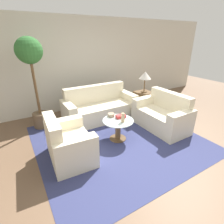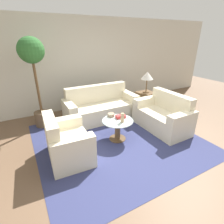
{
  "view_description": "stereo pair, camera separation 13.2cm",
  "coord_description": "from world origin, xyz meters",
  "px_view_note": "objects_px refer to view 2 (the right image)",
  "views": [
    {
      "loc": [
        -1.88,
        -1.96,
        2.08
      ],
      "look_at": [
        -0.09,
        1.05,
        0.55
      ],
      "focal_mm": 28.0,
      "sensor_mm": 36.0,
      "label": 1
    },
    {
      "loc": [
        -1.77,
        -2.02,
        2.08
      ],
      "look_at": [
        -0.09,
        1.05,
        0.55
      ],
      "focal_mm": 28.0,
      "sensor_mm": 36.0,
      "label": 2
    }
  ],
  "objects_px": {
    "potted_plant": "(34,68)",
    "bowl": "(111,115)",
    "armchair": "(66,144)",
    "vase": "(122,118)",
    "loveseat": "(163,117)",
    "book_stack": "(121,116)",
    "table_lamp": "(147,76)",
    "sofa_main": "(100,108)",
    "coffee_table": "(118,127)"
  },
  "relations": [
    {
      "from": "armchair",
      "to": "bowl",
      "type": "relative_size",
      "value": 6.78
    },
    {
      "from": "loveseat",
      "to": "bowl",
      "type": "height_order",
      "value": "loveseat"
    },
    {
      "from": "sofa_main",
      "to": "book_stack",
      "type": "distance_m",
      "value": 1.1
    },
    {
      "from": "sofa_main",
      "to": "book_stack",
      "type": "relative_size",
      "value": 8.68
    },
    {
      "from": "loveseat",
      "to": "bowl",
      "type": "distance_m",
      "value": 1.32
    },
    {
      "from": "sofa_main",
      "to": "loveseat",
      "type": "xyz_separation_m",
      "value": [
        1.1,
        -1.23,
        0.0
      ]
    },
    {
      "from": "potted_plant",
      "to": "book_stack",
      "type": "bearing_deg",
      "value": -44.19
    },
    {
      "from": "loveseat",
      "to": "potted_plant",
      "type": "xyz_separation_m",
      "value": [
        -2.54,
        1.54,
        1.14
      ]
    },
    {
      "from": "loveseat",
      "to": "table_lamp",
      "type": "height_order",
      "value": "table_lamp"
    },
    {
      "from": "potted_plant",
      "to": "book_stack",
      "type": "xyz_separation_m",
      "value": [
        1.43,
        -1.39,
        -0.94
      ]
    },
    {
      "from": "coffee_table",
      "to": "bowl",
      "type": "xyz_separation_m",
      "value": [
        -0.03,
        0.24,
        0.2
      ]
    },
    {
      "from": "loveseat",
      "to": "sofa_main",
      "type": "bearing_deg",
      "value": -139.01
    },
    {
      "from": "sofa_main",
      "to": "armchair",
      "type": "relative_size",
      "value": 1.85
    },
    {
      "from": "table_lamp",
      "to": "vase",
      "type": "bearing_deg",
      "value": -143.44
    },
    {
      "from": "bowl",
      "to": "book_stack",
      "type": "bearing_deg",
      "value": -48.33
    },
    {
      "from": "loveseat",
      "to": "book_stack",
      "type": "distance_m",
      "value": 1.15
    },
    {
      "from": "loveseat",
      "to": "vase",
      "type": "distance_m",
      "value": 1.22
    },
    {
      "from": "table_lamp",
      "to": "vase",
      "type": "height_order",
      "value": "table_lamp"
    },
    {
      "from": "loveseat",
      "to": "vase",
      "type": "xyz_separation_m",
      "value": [
        -1.19,
        -0.04,
        0.26
      ]
    },
    {
      "from": "potted_plant",
      "to": "book_stack",
      "type": "distance_m",
      "value": 2.2
    },
    {
      "from": "sofa_main",
      "to": "book_stack",
      "type": "xyz_separation_m",
      "value": [
        -0.02,
        -1.08,
        0.2
      ]
    },
    {
      "from": "coffee_table",
      "to": "book_stack",
      "type": "relative_size",
      "value": 2.97
    },
    {
      "from": "coffee_table",
      "to": "bowl",
      "type": "bearing_deg",
      "value": 97.53
    },
    {
      "from": "book_stack",
      "to": "loveseat",
      "type": "bearing_deg",
      "value": 2.1
    },
    {
      "from": "armchair",
      "to": "vase",
      "type": "bearing_deg",
      "value": -87.44
    },
    {
      "from": "potted_plant",
      "to": "bowl",
      "type": "distance_m",
      "value": 2.01
    },
    {
      "from": "table_lamp",
      "to": "bowl",
      "type": "bearing_deg",
      "value": -154.41
    },
    {
      "from": "vase",
      "to": "book_stack",
      "type": "bearing_deg",
      "value": 69.05
    },
    {
      "from": "vase",
      "to": "loveseat",
      "type": "bearing_deg",
      "value": 1.83
    },
    {
      "from": "potted_plant",
      "to": "vase",
      "type": "height_order",
      "value": "potted_plant"
    },
    {
      "from": "coffee_table",
      "to": "vase",
      "type": "height_order",
      "value": "vase"
    },
    {
      "from": "sofa_main",
      "to": "armchair",
      "type": "bearing_deg",
      "value": -135.54
    },
    {
      "from": "loveseat",
      "to": "book_stack",
      "type": "xyz_separation_m",
      "value": [
        -1.12,
        0.15,
        0.2
      ]
    },
    {
      "from": "sofa_main",
      "to": "book_stack",
      "type": "bearing_deg",
      "value": -91.09
    },
    {
      "from": "coffee_table",
      "to": "book_stack",
      "type": "bearing_deg",
      "value": 32.36
    },
    {
      "from": "table_lamp",
      "to": "book_stack",
      "type": "height_order",
      "value": "table_lamp"
    },
    {
      "from": "armchair",
      "to": "book_stack",
      "type": "height_order",
      "value": "armchair"
    },
    {
      "from": "table_lamp",
      "to": "potted_plant",
      "type": "relative_size",
      "value": 0.28
    },
    {
      "from": "table_lamp",
      "to": "book_stack",
      "type": "distance_m",
      "value": 1.76
    },
    {
      "from": "armchair",
      "to": "coffee_table",
      "type": "xyz_separation_m",
      "value": [
        1.14,
        0.1,
        0.0
      ]
    },
    {
      "from": "armchair",
      "to": "loveseat",
      "type": "xyz_separation_m",
      "value": [
        2.37,
        0.02,
        -0.0
      ]
    },
    {
      "from": "sofa_main",
      "to": "vase",
      "type": "relative_size",
      "value": 9.9
    },
    {
      "from": "loveseat",
      "to": "bowl",
      "type": "xyz_separation_m",
      "value": [
        -1.26,
        0.31,
        0.2
      ]
    },
    {
      "from": "armchair",
      "to": "vase",
      "type": "distance_m",
      "value": 1.21
    },
    {
      "from": "potted_plant",
      "to": "armchair",
      "type": "bearing_deg",
      "value": -83.76
    },
    {
      "from": "book_stack",
      "to": "table_lamp",
      "type": "bearing_deg",
      "value": 42.62
    },
    {
      "from": "sofa_main",
      "to": "table_lamp",
      "type": "distance_m",
      "value": 1.59
    },
    {
      "from": "vase",
      "to": "coffee_table",
      "type": "bearing_deg",
      "value": 109.69
    },
    {
      "from": "coffee_table",
      "to": "bowl",
      "type": "height_order",
      "value": "bowl"
    },
    {
      "from": "vase",
      "to": "potted_plant",
      "type": "bearing_deg",
      "value": 130.67
    }
  ]
}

